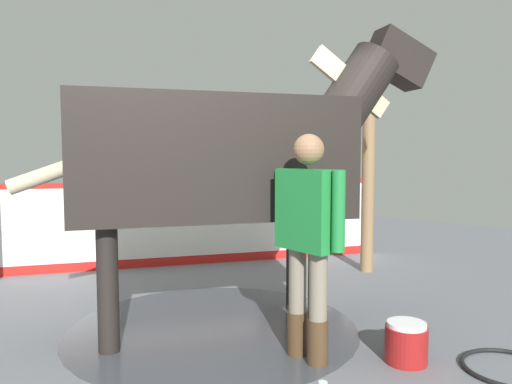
{
  "coord_description": "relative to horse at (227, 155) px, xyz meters",
  "views": [
    {
      "loc": [
        -2.58,
        -3.05,
        1.5
      ],
      "look_at": [
        0.25,
        -0.6,
        1.2
      ],
      "focal_mm": 33.77,
      "sensor_mm": 36.0,
      "label": 1
    }
  ],
  "objects": [
    {
      "name": "ground_plane",
      "position": [
        -0.36,
        0.18,
        -1.5
      ],
      "size": [
        16.0,
        16.0,
        0.02
      ],
      "primitive_type": "cube",
      "color": "slate"
    },
    {
      "name": "wet_patch",
      "position": [
        -0.11,
        0.07,
        -1.49
      ],
      "size": [
        2.5,
        2.5,
        0.0
      ],
      "primitive_type": "cylinder",
      "color": "#42444C",
      "rests_on": "ground"
    },
    {
      "name": "barrier_wall",
      "position": [
        1.22,
        2.16,
        -0.96
      ],
      "size": [
        5.07,
        3.27,
        1.14
      ],
      "color": "white",
      "rests_on": "ground"
    },
    {
      "name": "roof_post_near",
      "position": [
        2.59,
        0.04,
        -0.08
      ],
      "size": [
        0.16,
        0.16,
        2.82
      ],
      "primitive_type": "cylinder",
      "color": "olive",
      "rests_on": "ground"
    },
    {
      "name": "horse",
      "position": [
        0.0,
        0.0,
        0.0
      ],
      "size": [
        3.21,
        2.27,
        2.66
      ],
      "rotation": [
        0.0,
        0.0,
        -0.57
      ],
      "color": "black",
      "rests_on": "ground"
    },
    {
      "name": "handler",
      "position": [
        -0.11,
        -0.92,
        -0.55
      ],
      "size": [
        0.31,
        0.65,
        1.64
      ],
      "rotation": [
        0.0,
        0.0,
        2.95
      ],
      "color": "#47331E",
      "rests_on": "ground"
    },
    {
      "name": "wash_bucket",
      "position": [
        0.32,
        -1.49,
        -1.34
      ],
      "size": [
        0.3,
        0.3,
        0.3
      ],
      "color": "maroon",
      "rests_on": "ground"
    },
    {
      "name": "bottle_spray",
      "position": [
        0.58,
        -1.35,
        -1.4
      ],
      "size": [
        0.08,
        0.08,
        0.2
      ],
      "color": "blue",
      "rests_on": "ground"
    },
    {
      "name": "hose_coil",
      "position": [
        0.66,
        -2.09,
        -1.47
      ],
      "size": [
        0.65,
        0.65,
        0.03
      ],
      "primitive_type": "torus",
      "color": "black",
      "rests_on": "ground"
    }
  ]
}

